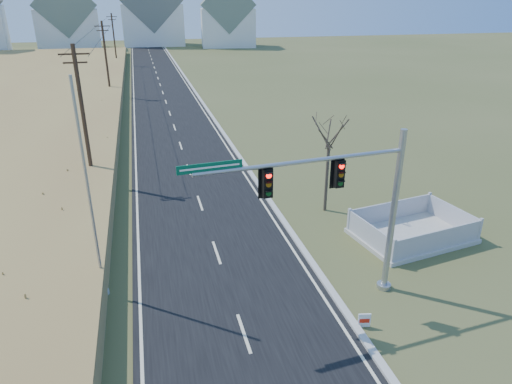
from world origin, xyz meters
The scene contains 14 objects.
ground centered at (0.00, 0.00, 0.00)m, with size 260.00×260.00×0.00m, color #474E26.
road centered at (0.00, 50.00, 0.03)m, with size 8.00×180.00×0.06m, color black.
curb centered at (4.15, 50.00, 0.09)m, with size 0.30×180.00×0.18m, color #B2AFA8.
utility_pole_near centered at (-6.50, 15.00, 4.68)m, with size 1.80×0.26×9.00m.
utility_pole_mid centered at (-6.50, 45.00, 4.68)m, with size 1.80×0.26×9.00m.
utility_pole_far centered at (-6.50, 75.00, 4.68)m, with size 1.80×0.26×9.00m.
condo_nnw centered at (-18.00, 108.00, 6.94)m, with size 14.93×11.17×17.03m.
condo_n centered at (2.00, 112.00, 7.61)m, with size 15.27×10.20×18.54m.
condo_ne centered at (20.00, 104.00, 6.84)m, with size 14.12×10.51×16.52m.
traffic_signal_mast centered at (4.65, -0.75, 4.33)m, with size 8.80×1.09×7.02m.
fence_enclosure centered at (10.10, 3.12, 0.27)m, with size 6.23×4.75×1.29m.
open_sign centered at (4.50, -2.72, 0.32)m, with size 0.48×0.15×0.59m.
flagpole centered at (-5.15, 1.91, 3.62)m, with size 0.41×0.41×9.07m.
bare_tree centered at (7.00, 7.33, 4.82)m, with size 2.26×2.26×5.98m.
Camera 1 is at (-2.87, -15.18, 11.52)m, focal length 32.00 mm.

